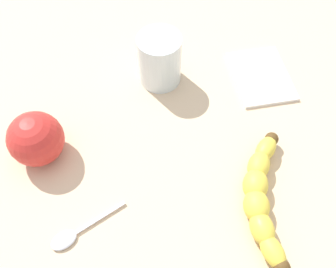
# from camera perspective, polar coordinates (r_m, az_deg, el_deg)

# --- Properties ---
(wooden_tabletop) EXTENTS (1.20, 1.20, 0.03)m
(wooden_tabletop) POSITION_cam_1_polar(r_m,az_deg,el_deg) (0.57, 3.91, -5.08)
(wooden_tabletop) COLOR #D4B48E
(wooden_tabletop) RESTS_ON ground
(banana) EXTENTS (0.18, 0.13, 0.04)m
(banana) POSITION_cam_1_polar(r_m,az_deg,el_deg) (0.53, 14.42, -9.33)
(banana) COLOR yellow
(banana) RESTS_ON wooden_tabletop
(smoothie_glass) EXTENTS (0.07, 0.07, 0.09)m
(smoothie_glass) POSITION_cam_1_polar(r_m,az_deg,el_deg) (0.62, -1.32, 11.37)
(smoothie_glass) COLOR silver
(smoothie_glass) RESTS_ON wooden_tabletop
(apple_fruit) EXTENTS (0.08, 0.08, 0.08)m
(apple_fruit) POSITION_cam_1_polar(r_m,az_deg,el_deg) (0.56, -19.98, -0.72)
(apple_fruit) COLOR red
(apple_fruit) RESTS_ON wooden_tabletop
(teaspoon) EXTENTS (0.03, 0.11, 0.01)m
(teaspoon) POSITION_cam_1_polar(r_m,az_deg,el_deg) (0.52, -15.31, -15.31)
(teaspoon) COLOR silver
(teaspoon) RESTS_ON wooden_tabletop
(folded_napkin) EXTENTS (0.15, 0.13, 0.01)m
(folded_napkin) POSITION_cam_1_polar(r_m,az_deg,el_deg) (0.67, 14.35, 8.79)
(folded_napkin) COLOR white
(folded_napkin) RESTS_ON wooden_tabletop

